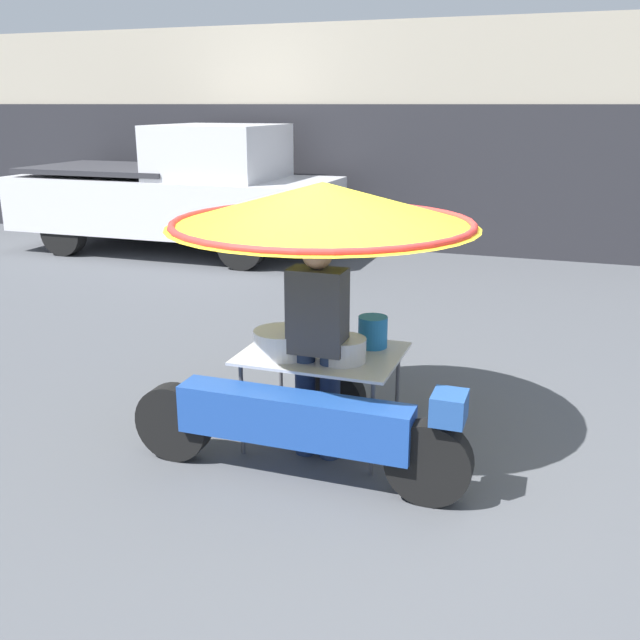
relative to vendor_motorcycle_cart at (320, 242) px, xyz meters
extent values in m
plane|color=#4C4F54|center=(0.40, -0.40, -1.49)|extent=(36.00, 36.00, 0.00)
cube|color=#B2A893|center=(0.40, 8.26, 0.32)|extent=(28.00, 2.00, 3.62)
cube|color=#28282D|center=(0.40, 7.23, -0.31)|extent=(23.80, 0.06, 2.36)
cylinder|color=black|center=(0.88, -0.50, -1.22)|extent=(0.54, 0.14, 0.54)
cylinder|color=black|center=(-0.89, -0.50, -1.22)|extent=(0.54, 0.14, 0.54)
cube|color=#1E479E|center=(0.00, -0.50, -1.06)|extent=(1.56, 0.24, 0.32)
cube|color=#234C93|center=(0.98, -0.50, -0.84)|extent=(0.20, 0.24, 0.18)
cylinder|color=black|center=(0.00, 0.31, -1.25)|extent=(0.48, 0.14, 0.48)
cylinder|color=#515156|center=(0.46, -0.29, -1.15)|extent=(0.03, 0.03, 0.67)
cylinder|color=#515156|center=(0.46, 0.42, -1.15)|extent=(0.03, 0.03, 0.67)
cylinder|color=#515156|center=(-0.47, -0.29, -1.15)|extent=(0.03, 0.03, 0.67)
cylinder|color=#515156|center=(-0.47, 0.42, -1.15)|extent=(0.03, 0.03, 0.67)
cube|color=#B2B2B7|center=(0.00, 0.06, -0.81)|extent=(1.10, 0.84, 0.02)
cylinder|color=#B2B2B7|center=(0.00, 0.06, -0.35)|extent=(0.03, 0.03, 0.89)
cone|color=yellow|center=(0.00, 0.06, 0.24)|extent=(2.09, 2.09, 0.29)
torus|color=red|center=(0.00, 0.06, 0.11)|extent=(2.03, 2.03, 0.05)
cylinder|color=silver|center=(-0.25, -0.08, -0.71)|extent=(0.39, 0.39, 0.18)
cylinder|color=#B7B7BC|center=(0.19, -0.06, -0.72)|extent=(0.31, 0.31, 0.16)
cylinder|color=#1E6BB2|center=(0.30, 0.29, -0.69)|extent=(0.21, 0.21, 0.22)
cylinder|color=navy|center=(-0.06, -0.14, -1.11)|extent=(0.14, 0.14, 0.76)
cylinder|color=navy|center=(0.12, -0.14, -1.11)|extent=(0.14, 0.14, 0.76)
cube|color=#38383D|center=(0.03, -0.14, -0.44)|extent=(0.38, 0.22, 0.57)
sphere|color=#A87A5B|center=(0.03, -0.14, -0.05)|extent=(0.21, 0.21, 0.21)
cylinder|color=black|center=(-2.97, 5.01, -1.12)|extent=(0.73, 0.24, 0.73)
cylinder|color=black|center=(-2.97, 6.68, -1.12)|extent=(0.73, 0.24, 0.73)
cylinder|color=black|center=(-6.14, 5.01, -1.12)|extent=(0.73, 0.24, 0.73)
cylinder|color=black|center=(-6.14, 6.68, -1.12)|extent=(0.73, 0.24, 0.73)
cube|color=silver|center=(-4.56, 5.84, -0.69)|extent=(5.28, 1.96, 0.87)
cube|color=silver|center=(-3.71, 5.84, 0.16)|extent=(1.80, 1.80, 0.82)
cube|color=#2D2D33|center=(-5.61, 5.84, -0.16)|extent=(2.75, 1.88, 0.08)
camera|label=1|loc=(1.53, -4.40, 0.87)|focal=40.00mm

